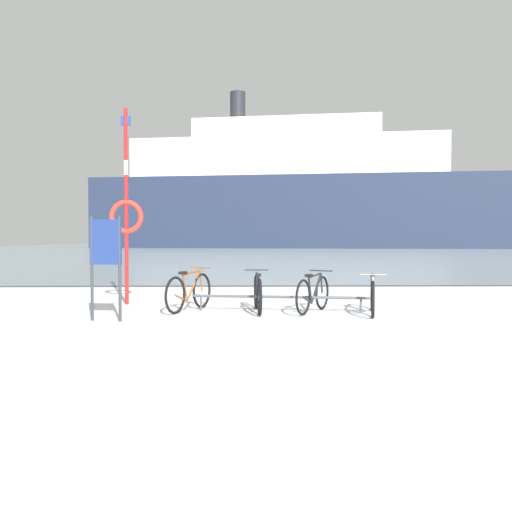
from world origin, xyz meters
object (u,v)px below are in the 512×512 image
at_px(bicycle_2, 313,294).
at_px(bicycle_3, 372,295).
at_px(bicycle_0, 189,292).
at_px(bicycle_1, 258,293).
at_px(ferry_ship, 294,195).
at_px(rescue_post, 126,211).
at_px(info_sign, 106,251).

bearing_deg(bicycle_2, bicycle_3, -14.94).
bearing_deg(bicycle_0, bicycle_3, -9.27).
xyz_separation_m(bicycle_1, ferry_ship, (6.67, 67.57, 6.84)).
height_order(bicycle_2, rescue_post, rescue_post).
bearing_deg(rescue_post, bicycle_0, -37.89).
height_order(bicycle_0, ferry_ship, ferry_ship).
bearing_deg(rescue_post, info_sign, -86.62).
bearing_deg(bicycle_3, rescue_post, 161.04).
relative_size(rescue_post, ferry_ship, 0.07).
bearing_deg(info_sign, bicycle_2, 16.08).
height_order(bicycle_2, bicycle_3, bicycle_2).
height_order(bicycle_2, ferry_ship, ferry_ship).
xyz_separation_m(bicycle_3, info_sign, (-4.63, -0.75, 0.82)).
xyz_separation_m(bicycle_0, bicycle_3, (3.37, -0.55, -0.02)).
xyz_separation_m(bicycle_0, rescue_post, (-1.40, 1.09, 1.58)).
xyz_separation_m(bicycle_3, ferry_ship, (4.60, 67.88, 6.85)).
xyz_separation_m(bicycle_1, info_sign, (-2.55, -1.06, 0.81)).
bearing_deg(ferry_ship, info_sign, -97.66).
height_order(info_sign, ferry_ship, ferry_ship).
relative_size(bicycle_1, bicycle_3, 0.99).
xyz_separation_m(info_sign, ferry_ship, (9.23, 68.63, 6.03)).
bearing_deg(bicycle_0, bicycle_2, -6.65).
height_order(bicycle_0, info_sign, info_sign).
relative_size(bicycle_1, rescue_post, 0.41).
height_order(bicycle_3, ferry_ship, ferry_ship).
bearing_deg(bicycle_2, ferry_ship, 85.23).
distance_m(bicycle_1, rescue_post, 3.40).
height_order(bicycle_0, bicycle_2, bicycle_0).
distance_m(info_sign, rescue_post, 2.52).
bearing_deg(ferry_ship, bicycle_2, -94.77).
bearing_deg(rescue_post, bicycle_3, -18.96).
bearing_deg(ferry_ship, rescue_post, -98.05).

